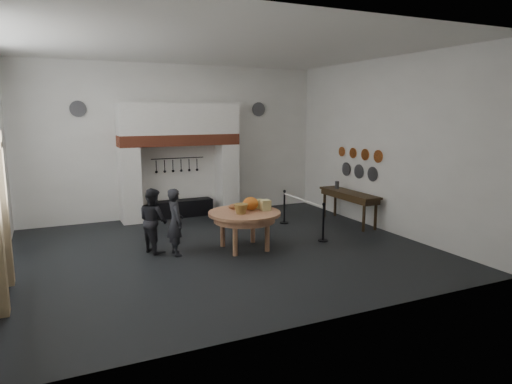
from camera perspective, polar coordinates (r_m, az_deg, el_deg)
name	(u,v)px	position (r m, az deg, el deg)	size (l,w,h in m)	color
floor	(225,250)	(10.56, -3.87, -7.22)	(9.00, 8.00, 0.02)	black
ceiling	(223,46)	(10.18, -4.18, 17.75)	(9.00, 8.00, 0.02)	silver
wall_back	(176,141)	(13.93, -9.92, 6.26)	(9.00, 0.02, 4.50)	silver
wall_front	(324,174)	(6.56, 8.51, 2.23)	(9.00, 0.02, 4.50)	silver
wall_right	(385,146)	(12.45, 15.82, 5.61)	(0.02, 8.00, 4.50)	silver
chimney_pier_left	(130,185)	(13.41, -15.48, 0.85)	(0.55, 0.70, 2.15)	silver
chimney_pier_right	(227,179)	(14.17, -3.64, 1.68)	(0.55, 0.70, 2.15)	silver
hearth_brick_band	(179,140)	(13.59, -9.54, 6.44)	(3.50, 0.72, 0.32)	#9E442B
chimney_hood	(179,119)	(13.56, -9.62, 9.01)	(3.50, 0.70, 0.90)	silver
iron_range	(181,208)	(13.93, -9.38, -2.03)	(1.90, 0.45, 0.50)	black
utensil_rail	(178,158)	(13.89, -9.77, 4.19)	(0.02, 0.02, 1.60)	black
door_jamb_far	(2,215)	(9.35, -29.21, -2.55)	(0.22, 0.30, 2.60)	tan
wall_plaque	(0,190)	(10.38, -29.31, 0.27)	(0.05, 0.34, 0.44)	gold
work_table	(244,213)	(10.41, -1.46, -2.67)	(1.65, 1.65, 0.07)	tan
pumpkin	(251,204)	(10.54, -0.68, -1.46)	(0.36, 0.36, 0.31)	orange
cheese_block_big	(265,205)	(10.54, 1.14, -1.65)	(0.22, 0.22, 0.24)	#D2C77D
cheese_block_small	(259,204)	(10.80, 0.35, -1.47)	(0.18, 0.18, 0.20)	#E1DE86
wicker_basket	(241,209)	(10.19, -1.91, -2.12)	(0.32, 0.32, 0.22)	olive
bread_loaf	(235,206)	(10.67, -2.70, -1.82)	(0.31, 0.18, 0.13)	#A05C38
visitor_near	(175,222)	(10.17, -10.04, -3.70)	(0.54, 0.36, 1.48)	black
visitor_far	(153,220)	(10.46, -12.73, -3.48)	(0.71, 0.55, 1.46)	black
side_table	(349,193)	(13.09, 11.56, -0.11)	(0.55, 2.20, 0.06)	#352413
pewter_jug	(337,185)	(13.55, 10.08, 0.88)	(0.12, 0.12, 0.22)	#454449
copper_pan_a	(378,156)	(12.60, 15.02, 4.32)	(0.34, 0.34, 0.03)	#C6662D
copper_pan_b	(365,155)	(13.03, 13.48, 4.56)	(0.32, 0.32, 0.03)	#C6662D
copper_pan_c	(353,153)	(13.46, 12.03, 4.79)	(0.30, 0.30, 0.03)	#C6662D
copper_pan_d	(342,152)	(13.90, 10.67, 4.99)	(0.28, 0.28, 0.03)	#C6662D
pewter_plate_left	(372,174)	(12.81, 14.35, 2.19)	(0.40, 0.40, 0.03)	#4C4C51
pewter_plate_mid	(359,171)	(13.28, 12.73, 2.52)	(0.40, 0.40, 0.03)	#4C4C51
pewter_plate_right	(346,169)	(13.75, 11.21, 2.83)	(0.40, 0.40, 0.03)	#4C4C51
pewter_plate_back_left	(78,109)	(13.42, -21.36, 9.66)	(0.44, 0.44, 0.03)	#4C4C51
pewter_plate_back_right	(259,109)	(14.79, 0.32, 10.31)	(0.44, 0.44, 0.03)	#4C4C51
barrier_post_near	(323,223)	(11.23, 8.42, -3.88)	(0.05, 0.05, 0.90)	black
barrier_post_far	(284,208)	(12.91, 3.56, -1.97)	(0.05, 0.05, 0.90)	black
barrier_rope	(303,200)	(11.97, 5.85, -0.99)	(0.04, 0.04, 2.00)	white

